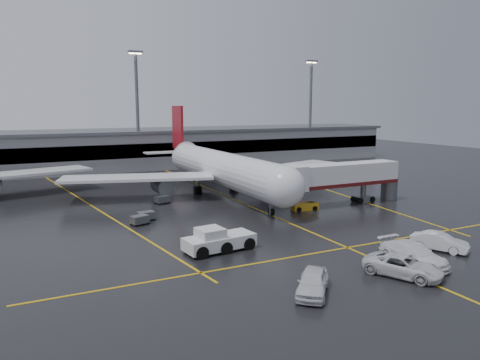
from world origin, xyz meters
name	(u,v)px	position (x,y,z in m)	size (l,w,h in m)	color
ground	(246,205)	(0.00, 0.00, 0.00)	(220.00, 220.00, 0.00)	black
apron_line_centre	(246,205)	(0.00, 0.00, 0.01)	(0.25, 90.00, 0.02)	gold
apron_line_stop	(347,248)	(0.00, -22.00, 0.01)	(60.00, 0.25, 0.02)	gold
apron_line_left	(90,204)	(-20.00, 10.00, 0.01)	(0.25, 70.00, 0.02)	gold
apron_line_right	(310,184)	(18.00, 10.00, 0.01)	(0.25, 70.00, 0.02)	gold
terminal	(154,147)	(0.00, 47.93, 4.32)	(122.00, 19.00, 8.60)	gray
light_mast_mid	(137,103)	(-5.00, 42.00, 14.47)	(3.00, 1.20, 25.45)	#595B60
light_mast_right	(311,104)	(40.00, 42.00, 14.47)	(3.00, 1.20, 25.45)	#595B60
main_airliner	(219,167)	(0.00, 9.70, 4.21)	(48.80, 45.60, 14.10)	silver
jet_bridge	(341,178)	(11.87, -6.00, 3.93)	(19.90, 3.40, 6.05)	silver
pushback_tractor	(218,241)	(-11.91, -17.24, 0.99)	(7.19, 3.65, 2.48)	silver
belt_loader	(305,206)	(5.55, -6.43, 0.54)	(3.68, 2.11, 2.21)	#C38A16
service_van_a	(403,266)	(-0.87, -29.98, 0.87)	(2.90, 6.28, 1.75)	silver
service_van_b	(414,254)	(2.05, -28.38, 0.97)	(2.70, 6.65, 1.93)	white
service_van_c	(439,242)	(7.44, -26.54, 0.87)	(1.83, 5.25, 1.73)	silver
service_van_d	(313,282)	(-9.59, -29.64, 0.89)	(2.11, 5.24, 1.79)	silver
baggage_cart_a	(146,216)	(-15.10, -2.58, 0.63)	(2.14, 1.52, 1.12)	#595B60
baggage_cart_b	(140,220)	(-16.28, -4.19, 0.63)	(2.31, 1.86, 1.12)	#595B60
baggage_cart_c	(162,199)	(-10.47, 6.08, 0.63)	(2.24, 1.71, 1.12)	#595B60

